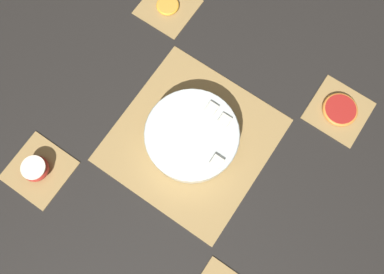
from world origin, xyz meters
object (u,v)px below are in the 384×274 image
object	(u,v)px
grapefruit_slice	(340,110)
apple_half	(36,169)
orange_slice_whole	(168,5)
fruit_salad_bowl	(192,136)

from	to	relation	value
grapefruit_slice	apple_half	bearing A→B (deg)	-134.23
orange_slice_whole	grapefruit_slice	size ratio (longest dim) A/B	0.70
fruit_salad_bowl	apple_half	size ratio (longest dim) A/B	3.55
fruit_salad_bowl	orange_slice_whole	world-z (taller)	fruit_salad_bowl
orange_slice_whole	apple_half	bearing A→B (deg)	-90.00
orange_slice_whole	grapefruit_slice	distance (m)	0.59
fruit_salad_bowl	apple_half	bearing A→B (deg)	-134.16
fruit_salad_bowl	orange_slice_whole	size ratio (longest dim) A/B	3.63
orange_slice_whole	fruit_salad_bowl	bearing A→B (deg)	-45.67
fruit_salad_bowl	grapefruit_slice	xyz separation A→B (m)	(0.30, 0.30, -0.03)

